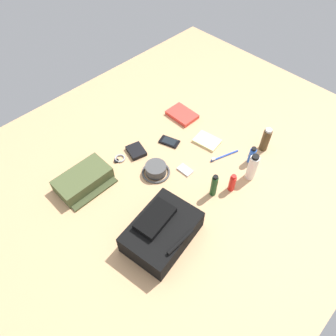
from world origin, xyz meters
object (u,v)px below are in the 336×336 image
(backpack, at_px, (162,231))
(deodorant_spray, at_px, (252,155))
(toiletry_pouch, at_px, (84,180))
(cologne_bottle, at_px, (266,140))
(toothbrush, at_px, (223,156))
(wallet, at_px, (136,151))
(wristwatch, at_px, (119,159))
(sunscreen_spray, at_px, (232,183))
(media_player, at_px, (185,170))
(shampoo_bottle, at_px, (214,186))
(cell_phone, at_px, (169,142))
(bucket_hat, at_px, (156,170))
(notepad, at_px, (207,140))
(paperback_novel, at_px, (182,115))
(toothpaste_tube, at_px, (252,167))

(backpack, bearing_deg, deodorant_spray, 178.54)
(toiletry_pouch, xyz_separation_m, cologne_bottle, (-0.91, 0.53, 0.04))
(toothbrush, xyz_separation_m, wallet, (0.33, -0.38, 0.01))
(toiletry_pouch, distance_m, deodorant_spray, 0.94)
(wristwatch, bearing_deg, sunscreen_spray, 116.35)
(deodorant_spray, height_order, media_player, deodorant_spray)
(shampoo_bottle, relative_size, cell_phone, 1.14)
(backpack, relative_size, media_player, 4.50)
(shampoo_bottle, bearing_deg, bucket_hat, -69.76)
(toiletry_pouch, relative_size, deodorant_spray, 2.57)
(backpack, relative_size, cologne_bottle, 2.42)
(media_player, bearing_deg, deodorant_spray, 145.03)
(bucket_hat, bearing_deg, notepad, 173.80)
(backpack, bearing_deg, paperback_novel, -142.98)
(notepad, bearing_deg, toothbrush, 71.50)
(shampoo_bottle, distance_m, notepad, 0.39)
(toothpaste_tube, height_order, shampoo_bottle, toothpaste_tube)
(paperback_novel, bearing_deg, shampoo_bottle, 58.42)
(deodorant_spray, xyz_separation_m, wristwatch, (0.52, -0.55, -0.05))
(paperback_novel, bearing_deg, wristwatch, -0.18)
(deodorant_spray, distance_m, toothbrush, 0.16)
(toiletry_pouch, bearing_deg, wallet, 176.14)
(backpack, distance_m, paperback_novel, 0.88)
(bucket_hat, relative_size, deodorant_spray, 1.39)
(backpack, distance_m, shampoo_bottle, 0.37)
(bucket_hat, bearing_deg, wristwatch, -69.79)
(deodorant_spray, height_order, notepad, deodorant_spray)
(bucket_hat, relative_size, toothpaste_tube, 0.91)
(bucket_hat, xyz_separation_m, deodorant_spray, (-0.44, 0.32, 0.03))
(wristwatch, xyz_separation_m, wallet, (-0.11, 0.03, 0.01))
(toiletry_pouch, distance_m, cell_phone, 0.56)
(backpack, xyz_separation_m, wallet, (-0.28, -0.50, -0.05))
(bucket_hat, distance_m, deodorant_spray, 0.55)
(cologne_bottle, distance_m, sunscreen_spray, 0.37)
(sunscreen_spray, height_order, shampoo_bottle, shampoo_bottle)
(bucket_hat, distance_m, toothbrush, 0.41)
(media_player, bearing_deg, sunscreen_spray, 107.47)
(cell_phone, xyz_separation_m, media_player, (0.09, 0.22, -0.00))
(paperback_novel, bearing_deg, media_player, 45.55)
(media_player, xyz_separation_m, wristwatch, (0.21, -0.33, 0.00))
(backpack, height_order, toothpaste_tube, toothpaste_tube)
(toothpaste_tube, xyz_separation_m, cell_phone, (0.13, -0.50, -0.08))
(cologne_bottle, bearing_deg, bucket_hat, -28.81)
(toiletry_pouch, bearing_deg, media_player, 144.73)
(toothpaste_tube, height_order, paperback_novel, toothpaste_tube)
(notepad, bearing_deg, cell_phone, -51.13)
(toothbrush, bearing_deg, wallet, -49.07)
(cologne_bottle, bearing_deg, backpack, -0.73)
(cell_phone, relative_size, media_player, 1.56)
(backpack, height_order, deodorant_spray, backpack)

